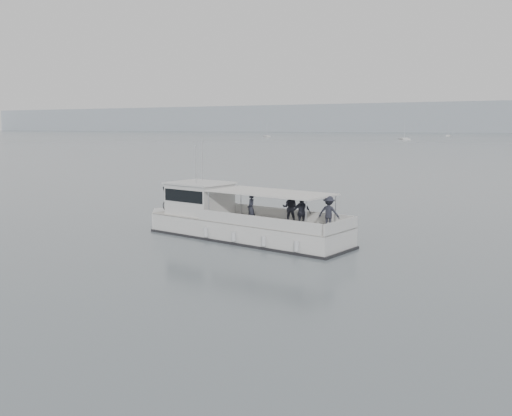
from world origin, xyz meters
The scene contains 3 objects.
ground centered at (0.00, 0.00, 0.00)m, with size 1400.00×1400.00×0.00m, color #566166.
tour_boat centered at (2.69, -2.26, 0.83)m, with size 12.19×4.58×5.07m.
moored_fleet centered at (-4.37, 195.02, 0.36)m, with size 394.93×358.22×10.74m.
Camera 1 is at (17.51, -26.28, 5.51)m, focal length 40.00 mm.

